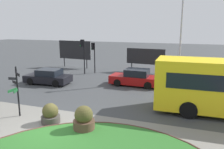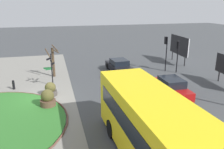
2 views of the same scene
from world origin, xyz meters
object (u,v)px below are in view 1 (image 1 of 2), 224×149
Objects in this scene: car_near_lane at (48,77)px; signpost_directional at (17,88)px; car_far_lane at (135,78)px; traffic_light_near at (83,49)px; billboard_right at (75,50)px; planter_near_signpost at (50,114)px; lamppost_tall at (181,26)px; planter_kerbside at (84,119)px; traffic_light_far at (93,51)px; billboard_left at (145,57)px.

signpost_directional is at bearing 108.55° from car_near_lane.
car_near_lane is at bearing 16.14° from car_far_lane.
traffic_light_near reaches higher than billboard_right.
traffic_light_near reaches higher than car_near_lane.
lamppost_tall is at bearing 65.68° from planter_near_signpost.
car_near_lane is 10.38m from planter_kerbside.
traffic_light_near is at bearing 61.59° from traffic_light_far.
car_near_lane is at bearing -74.31° from billboard_right.
billboard_right is (-12.68, 2.58, -2.96)m from lamppost_tall.
traffic_light_near is at bearing -105.57° from car_near_lane.
traffic_light_near is 4.30m from billboard_right.
planter_near_signpost is at bearing -94.04° from billboard_left.
signpost_directional is 12.18m from traffic_light_near.
planter_kerbside is (0.10, -15.53, -1.17)m from billboard_left.
planter_kerbside is (-0.28, -9.47, -0.09)m from car_far_lane.
signpost_directional is 0.31× the size of lamppost_tall.
car_far_lane is at bearing -82.99° from billboard_left.
planter_kerbside is at bearing -56.22° from billboard_right.
traffic_light_far is at bearing -29.24° from billboard_right.
traffic_light_far is at bearing -32.73° from car_far_lane.
planter_near_signpost is at bearing -3.61° from signpost_directional.
traffic_light_far reaches higher than billboard_right.
planter_near_signpost is at bearing 100.62° from traffic_light_near.
car_near_lane is 8.49m from billboard_right.
billboard_right is at bearing -19.50° from traffic_light_far.
car_far_lane reaches higher than car_near_lane.
car_far_lane is at bearing 148.10° from traffic_light_near.
traffic_light_near is 2.86× the size of planter_kerbside.
planter_near_signpost is (2.27, -0.14, -1.20)m from signpost_directional.
lamppost_tall reaches higher than car_far_lane.
billboard_right reaches higher than planter_kerbside.
car_far_lane reaches higher than planter_kerbside.
planter_kerbside is at bearing -4.44° from signpost_directional.
lamppost_tall is 7.41× the size of planter_kerbside.
traffic_light_far is at bearing -140.14° from traffic_light_near.
traffic_light_far reaches higher than car_far_lane.
signpost_directional is 7.71m from car_near_lane.
traffic_light_near is 3.34× the size of planter_near_signpost.
signpost_directional is at bearing -122.49° from lamppost_tall.
billboard_right is at bearing -57.90° from traffic_light_near.
lamppost_tall is at bearing 74.17° from planter_kerbside.
car_near_lane is 5.45m from traffic_light_near.
traffic_light_far is at bearing 112.21° from planter_kerbside.
billboard_left is at bearing 74.29° from signpost_directional.
billboard_right reaches higher than planter_near_signpost.
traffic_light_far reaches higher than car_near_lane.
traffic_light_near reaches higher than planter_kerbside.
lamppost_tall is 14.25m from planter_kerbside.
billboard_left is at bearing -85.50° from car_far_lane.
traffic_light_far is 3.01× the size of planter_near_signpost.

